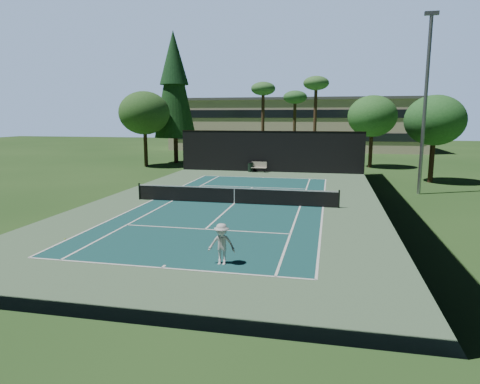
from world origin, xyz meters
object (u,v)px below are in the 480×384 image
(tennis_ball_a, at_px, (65,239))
(tennis_ball_b, at_px, (217,193))
(tennis_ball_d, at_px, (183,194))
(tennis_net, at_px, (234,195))
(player, at_px, (222,244))
(trash_bin, at_px, (251,167))
(park_bench, at_px, (259,167))
(tennis_ball_c, at_px, (295,197))

(tennis_ball_a, height_order, tennis_ball_b, tennis_ball_b)
(tennis_ball_b, height_order, tennis_ball_d, tennis_ball_b)
(tennis_net, distance_m, player, 11.21)
(trash_bin, bearing_deg, player, -81.70)
(player, height_order, tennis_ball_d, player)
(tennis_ball_a, bearing_deg, park_bench, 79.51)
(tennis_ball_a, relative_size, tennis_ball_b, 0.85)
(tennis_net, xyz_separation_m, tennis_ball_a, (-5.63, -9.33, -0.53))
(tennis_ball_b, bearing_deg, tennis_ball_a, -105.96)
(tennis_ball_b, xyz_separation_m, trash_bin, (0.14, 12.32, 0.44))
(tennis_net, xyz_separation_m, tennis_ball_b, (-2.02, 3.31, -0.52))
(tennis_ball_a, bearing_deg, player, -12.54)
(player, distance_m, park_bench, 26.78)
(player, distance_m, trash_bin, 26.94)
(tennis_net, relative_size, tennis_ball_b, 170.25)
(tennis_ball_a, distance_m, park_bench, 25.33)
(tennis_ball_d, bearing_deg, tennis_ball_a, -97.06)
(tennis_ball_b, bearing_deg, tennis_ball_d, -155.12)
(player, height_order, tennis_ball_a, player)
(tennis_ball_c, bearing_deg, park_bench, 109.70)
(tennis_ball_d, bearing_deg, tennis_ball_c, 3.98)
(tennis_net, relative_size, player, 8.28)
(tennis_net, bearing_deg, tennis_ball_c, 38.73)
(tennis_net, height_order, tennis_ball_a, tennis_net)
(tennis_ball_b, distance_m, tennis_ball_c, 5.57)
(tennis_ball_b, xyz_separation_m, park_bench, (1.00, 12.27, 0.51))
(tennis_ball_c, bearing_deg, trash_bin, 112.95)
(tennis_ball_a, xyz_separation_m, tennis_ball_d, (1.44, 11.63, -0.00))
(park_bench, distance_m, trash_bin, 0.86)
(tennis_ball_d, distance_m, trash_bin, 13.53)
(tennis_ball_a, height_order, tennis_ball_d, tennis_ball_a)
(tennis_ball_b, height_order, park_bench, park_bench)
(tennis_net, relative_size, tennis_ball_a, 200.74)
(tennis_net, bearing_deg, trash_bin, 96.85)
(tennis_ball_a, height_order, tennis_ball_c, tennis_ball_c)
(tennis_ball_b, relative_size, park_bench, 0.05)
(tennis_ball_c, relative_size, park_bench, 0.05)
(tennis_ball_d, relative_size, trash_bin, 0.06)
(player, relative_size, tennis_ball_a, 24.24)
(tennis_net, xyz_separation_m, tennis_ball_d, (-4.19, 2.30, -0.53))
(tennis_ball_a, distance_m, tennis_ball_b, 13.14)
(player, xyz_separation_m, tennis_ball_b, (-4.03, 14.34, -0.74))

